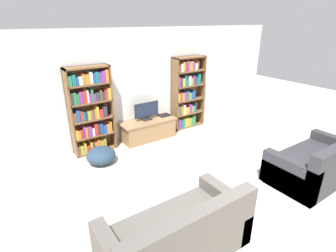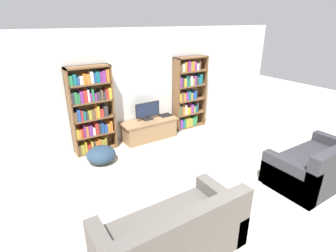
% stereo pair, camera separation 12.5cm
% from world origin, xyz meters
% --- Properties ---
extents(ground_plane, '(18.00, 18.00, 0.00)m').
position_xyz_m(ground_plane, '(0.00, 0.00, 0.00)').
color(ground_plane, beige).
extents(wall_back, '(8.80, 0.06, 2.60)m').
position_xyz_m(wall_back, '(0.00, 4.23, 1.30)').
color(wall_back, silver).
rests_on(wall_back, ground_plane).
extents(bookshelf_left, '(0.92, 0.30, 1.89)m').
position_xyz_m(bookshelf_left, '(-1.20, 4.05, 0.95)').
color(bookshelf_left, brown).
rests_on(bookshelf_left, ground_plane).
extents(bookshelf_right, '(0.92, 0.30, 1.89)m').
position_xyz_m(bookshelf_right, '(1.40, 4.05, 0.93)').
color(bookshelf_right, brown).
rests_on(bookshelf_right, ground_plane).
extents(tv_stand, '(1.38, 0.52, 0.49)m').
position_xyz_m(tv_stand, '(0.13, 3.91, 0.25)').
color(tv_stand, '#8E6B47').
rests_on(tv_stand, ground_plane).
extents(television, '(0.63, 0.16, 0.44)m').
position_xyz_m(television, '(0.13, 3.97, 0.72)').
color(television, black).
rests_on(television, tv_stand).
extents(laptop, '(0.30, 0.23, 0.03)m').
position_xyz_m(laptop, '(0.64, 3.97, 0.50)').
color(laptop, '#28282D').
rests_on(laptop, tv_stand).
extents(area_rug, '(2.07, 1.60, 0.02)m').
position_xyz_m(area_rug, '(0.02, 1.91, 0.01)').
color(area_rug, '#B2B7C1').
rests_on(area_rug, ground_plane).
extents(couch_left_sectional, '(1.84, 0.88, 0.87)m').
position_xyz_m(couch_left_sectional, '(-1.32, 0.70, 0.30)').
color(couch_left_sectional, '#56514C').
rests_on(couch_left_sectional, ground_plane).
extents(couch_right_sofa, '(1.74, 0.98, 0.88)m').
position_xyz_m(couch_right_sofa, '(1.78, 0.65, 0.30)').
color(couch_right_sofa, '#2D2D33').
rests_on(couch_right_sofa, ground_plane).
extents(beanbag_ottoman, '(0.60, 0.60, 0.34)m').
position_xyz_m(beanbag_ottoman, '(-1.27, 3.43, 0.17)').
color(beanbag_ottoman, '#23384C').
rests_on(beanbag_ottoman, ground_plane).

